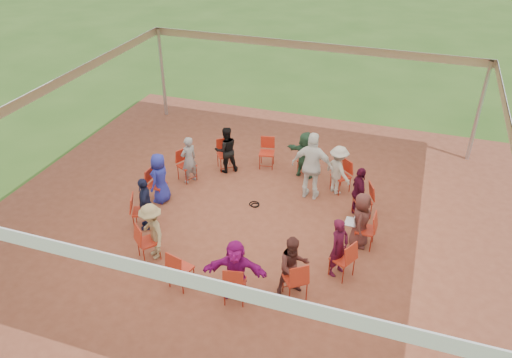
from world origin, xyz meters
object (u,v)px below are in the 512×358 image
(person_seated_2, at_px, (338,170))
(person_seated_3, at_px, (305,155))
(chair_2, at_px, (341,176))
(chair_7, at_px, (157,185))
(chair_12, at_px, (295,279))
(person_seated_0, at_px, (361,220))
(chair_6, at_px, (187,166))
(person_seated_9, at_px, (236,270))
(chair_3, at_px, (307,160))
(chair_9, at_px, (148,242))
(person_seated_6, at_px, (160,178))
(chair_13, at_px, (342,259))
(person_seated_7, at_px, (145,203))
(chair_0, at_px, (365,230))
(person_seated_1, at_px, (359,193))
(person_seated_5, at_px, (189,160))
(standing_person, at_px, (312,166))
(chair_11, at_px, (235,283))
(chair_4, at_px, (267,153))
(chair_5, at_px, (225,155))
(laptop, at_px, (354,220))
(person_seated_8, at_px, (152,231))
(chair_8, at_px, (141,212))
(person_seated_10, at_px, (293,266))
(person_seated_4, at_px, (226,150))
(chair_10, at_px, (181,269))
(chair_1, at_px, (363,200))
(person_seated_11, at_px, (339,247))

(person_seated_2, bearing_deg, person_seated_3, 12.86)
(chair_2, distance_m, chair_7, 4.81)
(chair_12, height_order, person_seated_0, person_seated_0)
(chair_6, bearing_deg, person_seated_9, 64.92)
(chair_2, xyz_separation_m, chair_3, (-1.05, 0.55, 0.00))
(chair_3, xyz_separation_m, chair_9, (-2.40, -4.62, 0.00))
(person_seated_3, relative_size, person_seated_6, 1.00)
(chair_13, bearing_deg, person_seated_7, 115.08)
(chair_0, height_order, person_seated_3, person_seated_3)
(chair_12, relative_size, person_seated_1, 0.67)
(person_seated_5, relative_size, standing_person, 0.73)
(chair_11, height_order, person_seated_0, person_seated_0)
(chair_2, distance_m, chair_11, 4.81)
(chair_4, xyz_separation_m, chair_5, (-1.09, -0.48, 0.00))
(chair_13, xyz_separation_m, person_seated_0, (0.18, 1.15, 0.23))
(person_seated_9, distance_m, laptop, 3.09)
(chair_13, bearing_deg, person_seated_8, 127.52)
(chair_7, distance_m, chair_11, 4.18)
(chair_8, relative_size, person_seated_8, 0.67)
(chair_0, relative_size, chair_8, 1.00)
(chair_6, height_order, person_seated_10, person_seated_10)
(person_seated_4, bearing_deg, person_seated_9, 77.14)
(person_seated_7, bearing_deg, person_seated_2, 102.86)
(laptop, bearing_deg, person_seated_7, 103.27)
(chair_0, bearing_deg, person_seated_10, 151.55)
(person_seated_9, bearing_deg, chair_9, 157.02)
(chair_0, xyz_separation_m, chair_11, (-2.15, -2.54, 0.00))
(chair_2, height_order, person_seated_7, person_seated_7)
(chair_0, distance_m, person_seated_3, 3.26)
(chair_9, xyz_separation_m, chair_12, (3.33, -0.10, 0.00))
(chair_3, bearing_deg, person_seated_2, 161.39)
(chair_2, bearing_deg, chair_10, 102.86)
(chair_8, relative_size, person_seated_0, 0.67)
(chair_10, distance_m, person_seated_2, 5.10)
(standing_person, distance_m, laptop, 2.08)
(chair_1, relative_size, chair_5, 1.00)
(chair_0, height_order, chair_11, same)
(person_seated_9, bearing_deg, person_seated_11, 25.71)
(chair_0, bearing_deg, chair_2, 25.71)
(person_seated_2, distance_m, person_seated_7, 4.97)
(chair_3, relative_size, person_seated_0, 0.67)
(chair_1, xyz_separation_m, person_seated_1, (-0.11, -0.05, 0.23))
(chair_5, relative_size, chair_7, 1.00)
(chair_0, distance_m, chair_13, 1.19)
(person_seated_0, height_order, person_seated_6, same)
(chair_8, distance_m, person_seated_10, 4.09)
(person_seated_9, distance_m, person_seated_11, 2.21)
(chair_9, xyz_separation_m, chair_13, (4.10, 0.81, 0.00))
(chair_4, bearing_deg, person_seated_6, 40.22)
(chair_13, bearing_deg, chair_3, 51.43)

